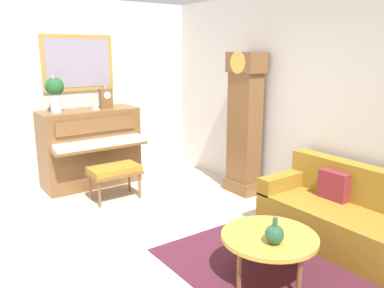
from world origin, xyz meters
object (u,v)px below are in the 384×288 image
at_px(piano_bench, 114,171).
at_px(teacup, 96,108).
at_px(couch, 351,219).
at_px(coffee_table, 269,238).
at_px(grandfather_clock, 244,128).
at_px(piano, 91,147).
at_px(green_jug, 274,234).
at_px(mantel_clock, 106,97).
at_px(flower_vase, 55,90).

height_order(piano_bench, teacup, teacup).
distance_m(couch, coffee_table, 1.14).
bearing_deg(piano_bench, coffee_table, 6.85).
xyz_separation_m(piano_bench, grandfather_clock, (0.81, 1.67, 0.56)).
distance_m(piano, piano_bench, 0.82).
xyz_separation_m(grandfather_clock, teacup, (-1.53, -1.60, 0.23)).
bearing_deg(green_jug, coffee_table, 147.49).
relative_size(piano, grandfather_clock, 0.71).
height_order(mantel_clock, flower_vase, flower_vase).
height_order(coffee_table, green_jug, green_jug).
bearing_deg(flower_vase, teacup, 82.72).
height_order(piano, green_jug, piano).
bearing_deg(teacup, coffee_table, 4.24).
relative_size(piano, flower_vase, 2.48).
height_order(couch, coffee_table, couch).
relative_size(coffee_table, mantel_clock, 2.32).
bearing_deg(coffee_table, grandfather_clock, 143.40).
bearing_deg(grandfather_clock, mantel_clock, -138.82).
distance_m(coffee_table, green_jug, 0.20).
height_order(grandfather_clock, mantel_clock, grandfather_clock).
bearing_deg(grandfather_clock, green_jug, -36.34).
distance_m(piano, green_jug, 3.57).
distance_m(piano_bench, green_jug, 2.77).
bearing_deg(green_jug, couch, 92.20).
bearing_deg(couch, grandfather_clock, 173.63).
distance_m(piano, flower_vase, 1.01).
height_order(couch, teacup, teacup).
height_order(flower_vase, green_jug, flower_vase).
relative_size(teacup, green_jug, 0.48).
relative_size(piano, teacup, 12.41).
height_order(piano, mantel_clock, mantel_clock).
height_order(piano_bench, mantel_clock, mantel_clock).
height_order(coffee_table, mantel_clock, mantel_clock).
height_order(mantel_clock, teacup, mantel_clock).
height_order(couch, green_jug, couch).
bearing_deg(grandfather_clock, coffee_table, -36.60).
bearing_deg(teacup, piano_bench, -5.30).
relative_size(piano, couch, 0.76).
distance_m(grandfather_clock, mantel_clock, 2.16).
relative_size(coffee_table, flower_vase, 1.52).
bearing_deg(flower_vase, piano, 90.15).
xyz_separation_m(grandfather_clock, green_jug, (1.95, -1.44, -0.46)).
height_order(grandfather_clock, green_jug, grandfather_clock).
relative_size(flower_vase, teacup, 5.00).
distance_m(couch, mantel_clock, 3.84).
xyz_separation_m(teacup, green_jug, (3.48, 0.16, -0.69)).
height_order(piano_bench, flower_vase, flower_vase).
relative_size(coffee_table, teacup, 7.59).
xyz_separation_m(piano, green_jug, (3.56, 0.25, -0.09)).
xyz_separation_m(grandfather_clock, coffee_table, (1.82, -1.35, -0.58)).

